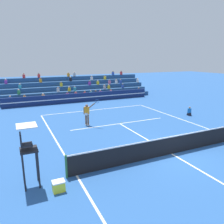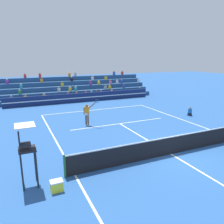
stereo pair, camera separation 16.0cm
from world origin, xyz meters
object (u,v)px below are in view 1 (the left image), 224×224
object	(u,v)px
tennis_player	(87,113)
equipment_cooler	(59,186)
umpire_chair	(28,148)
ball_kid_courtside	(189,112)
tennis_ball	(122,122)

from	to	relation	value
tennis_player	equipment_cooler	distance (m)	8.94
umpire_chair	equipment_cooler	bearing A→B (deg)	-41.76
umpire_chair	ball_kid_courtside	xyz separation A→B (m)	(14.56, 6.02, -1.39)
umpire_chair	tennis_player	xyz separation A→B (m)	(4.92, 7.11, -0.74)
ball_kid_courtside	tennis_player	world-z (taller)	tennis_player
tennis_player	ball_kid_courtside	bearing A→B (deg)	-6.45
umpire_chair	ball_kid_courtside	size ratio (longest dim) A/B	3.16
umpire_chair	tennis_ball	xyz separation A→B (m)	(7.73, 6.58, -1.68)
tennis_player	equipment_cooler	size ratio (longest dim) A/B	4.48
umpire_chair	tennis_player	size ratio (longest dim) A/B	1.19
ball_kid_courtside	equipment_cooler	bearing A→B (deg)	-153.08
umpire_chair	equipment_cooler	world-z (taller)	umpire_chair
tennis_player	equipment_cooler	bearing A→B (deg)	-116.26
umpire_chair	ball_kid_courtside	world-z (taller)	umpire_chair
ball_kid_courtside	tennis_ball	distance (m)	6.86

